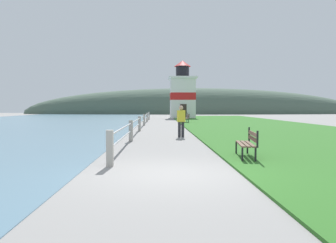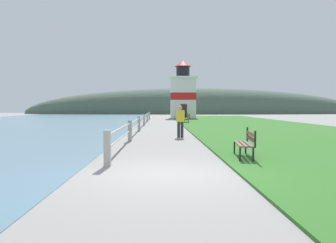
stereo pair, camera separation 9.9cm
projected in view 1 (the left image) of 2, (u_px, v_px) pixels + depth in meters
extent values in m
plane|color=gray|center=(170.00, 174.00, 7.91)|extent=(160.00, 160.00, 0.00)
cube|color=#2D6623|center=(253.00, 126.00, 27.70)|extent=(12.00, 58.87, 0.06)
cube|color=#A8A399|center=(110.00, 148.00, 8.85)|extent=(0.18, 0.18, 0.99)
cube|color=#A8A399|center=(131.00, 131.00, 15.31)|extent=(0.18, 0.18, 0.99)
cube|color=#A8A399|center=(139.00, 124.00, 21.77)|extent=(0.18, 0.18, 0.99)
cube|color=#A8A399|center=(144.00, 120.00, 28.23)|extent=(0.18, 0.18, 0.99)
cube|color=#A8A399|center=(147.00, 117.00, 34.70)|extent=(0.18, 0.18, 0.99)
cube|color=#A8A399|center=(149.00, 116.00, 41.16)|extent=(0.18, 0.18, 0.99)
cylinder|color=#B2B2B7|center=(142.00, 117.00, 24.99)|extent=(0.06, 32.36, 0.06)
cylinder|color=#B2B2B7|center=(142.00, 121.00, 25.00)|extent=(0.06, 32.36, 0.06)
cube|color=brown|center=(240.00, 144.00, 10.15)|extent=(0.32, 1.65, 0.04)
cube|color=brown|center=(245.00, 144.00, 10.13)|extent=(0.32, 1.65, 0.04)
cube|color=brown|center=(250.00, 144.00, 10.12)|extent=(0.32, 1.65, 0.04)
cube|color=brown|center=(253.00, 134.00, 10.10)|extent=(0.26, 1.65, 0.11)
cube|color=brown|center=(253.00, 139.00, 10.10)|extent=(0.26, 1.65, 0.11)
cube|color=black|center=(242.00, 155.00, 9.37)|extent=(0.06, 0.06, 0.45)
cube|color=black|center=(236.00, 148.00, 10.96)|extent=(0.06, 0.06, 0.45)
cube|color=black|center=(255.00, 156.00, 9.33)|extent=(0.06, 0.06, 0.45)
cube|color=black|center=(247.00, 149.00, 10.92)|extent=(0.06, 0.06, 0.45)
cube|color=black|center=(257.00, 139.00, 9.30)|extent=(0.06, 0.06, 0.49)
cube|color=black|center=(249.00, 134.00, 10.90)|extent=(0.06, 0.06, 0.49)
cube|color=brown|center=(184.00, 118.00, 32.84)|extent=(0.12, 1.86, 0.04)
cube|color=brown|center=(186.00, 118.00, 32.85)|extent=(0.12, 1.86, 0.04)
cube|color=brown|center=(187.00, 118.00, 32.85)|extent=(0.12, 1.86, 0.04)
cube|color=brown|center=(188.00, 115.00, 32.84)|extent=(0.07, 1.86, 0.11)
cube|color=brown|center=(188.00, 117.00, 32.85)|extent=(0.07, 1.86, 0.11)
cube|color=black|center=(185.00, 121.00, 31.95)|extent=(0.05, 0.05, 0.45)
cube|color=black|center=(183.00, 120.00, 33.76)|extent=(0.05, 0.05, 0.45)
cube|color=black|center=(189.00, 121.00, 31.96)|extent=(0.05, 0.05, 0.45)
cube|color=black|center=(187.00, 120.00, 33.77)|extent=(0.05, 0.05, 0.45)
cube|color=black|center=(189.00, 116.00, 31.94)|extent=(0.05, 0.05, 0.49)
cube|color=black|center=(187.00, 116.00, 33.75)|extent=(0.05, 0.05, 0.49)
cube|color=white|center=(182.00, 98.00, 47.13)|extent=(3.49, 3.49, 5.64)
cube|color=red|center=(182.00, 97.00, 47.12)|extent=(3.53, 3.53, 1.01)
cube|color=white|center=(182.00, 78.00, 47.00)|extent=(4.01, 4.01, 0.25)
cylinder|color=black|center=(182.00, 72.00, 46.96)|extent=(1.92, 1.92, 1.52)
cone|color=red|center=(183.00, 64.00, 46.91)|extent=(2.40, 2.40, 0.84)
cube|color=#332823|center=(183.00, 111.00, 45.46)|extent=(0.90, 0.06, 2.00)
cylinder|color=#28282D|center=(179.00, 130.00, 17.36)|extent=(0.15, 0.15, 0.82)
cylinder|color=#28282D|center=(183.00, 130.00, 17.40)|extent=(0.15, 0.15, 0.82)
cube|color=yellow|center=(181.00, 116.00, 17.35)|extent=(0.44, 0.28, 0.62)
sphere|color=tan|center=(181.00, 108.00, 17.33)|extent=(0.22, 0.22, 0.22)
ellipsoid|color=#475B4C|center=(195.00, 114.00, 77.27)|extent=(80.00, 16.00, 12.00)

